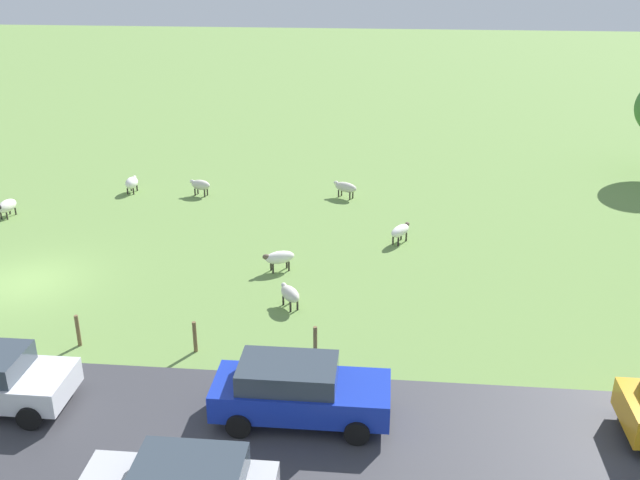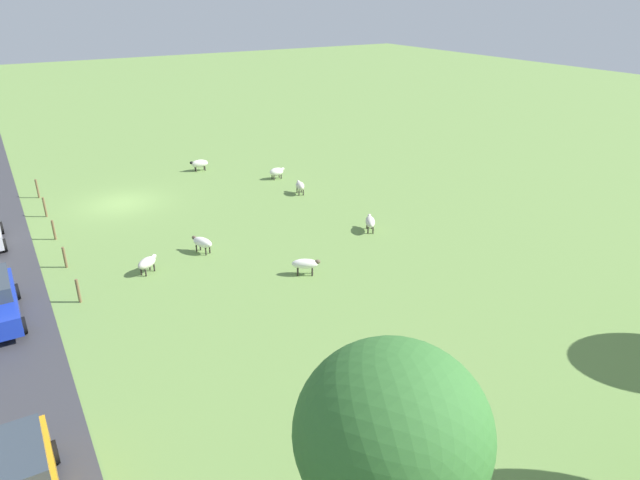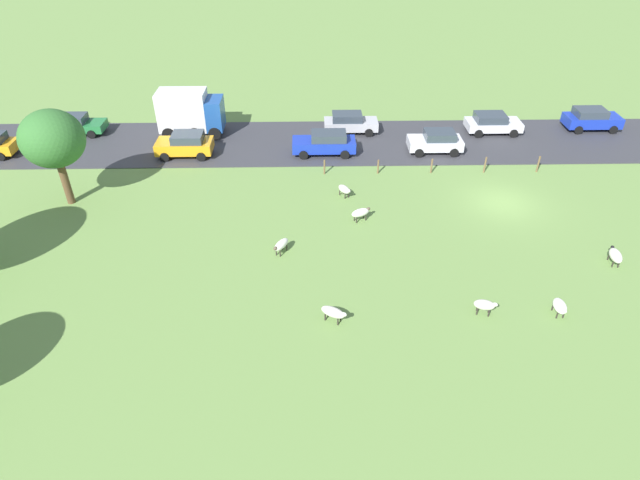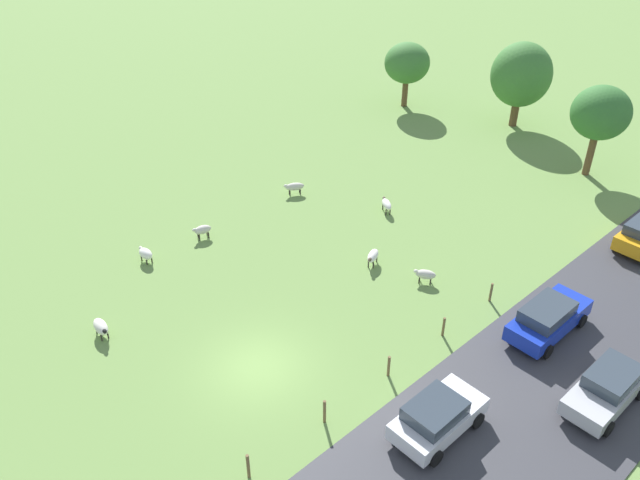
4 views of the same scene
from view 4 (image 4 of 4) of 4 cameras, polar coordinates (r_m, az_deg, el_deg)
The scene contains 19 objects.
ground_plane at distance 27.53m, azimuth -5.58°, elevation -11.27°, with size 160.00×160.00×0.00m, color #6B8E47.
sheep_0 at distance 35.55m, azimuth -10.53°, elevation 0.90°, with size 0.72×1.11×0.78m.
sheep_1 at distance 39.30m, azimuth -2.32°, elevation 4.81°, with size 1.00×1.27×0.77m.
sheep_2 at distance 30.11m, azimuth -19.10°, elevation -7.39°, with size 1.30×0.66×0.79m.
sheep_3 at distance 32.94m, azimuth 4.77°, elevation -1.44°, with size 0.92×1.25×0.78m.
sheep_4 at distance 32.01m, azimuth 9.44°, elevation -3.07°, with size 1.11×0.96×0.75m.
sheep_5 at distance 34.32m, azimuth -15.41°, elevation -1.19°, with size 1.09×0.55×0.77m.
sheep_6 at distance 37.58m, azimuth 6.01°, elevation 3.22°, with size 1.25×0.99×0.76m.
tree_0 at distance 52.25m, azimuth 7.84°, elevation 15.47°, with size 3.58×3.58×5.12m.
tree_1 at distance 43.79m, azimuth 23.92°, elevation 10.38°, with size 3.65×3.65×5.95m.
tree_2 at distance 50.06m, azimuth 17.64°, elevation 13.97°, with size 4.41×4.41×6.30m.
fence_post_0 at distance 23.51m, azimuth -6.47°, elevation -19.56°, with size 0.12×0.12×1.16m, color brown.
fence_post_1 at distance 24.95m, azimuth 0.41°, elevation -15.17°, with size 0.12×0.12×1.13m, color brown.
fence_post_2 at distance 26.84m, azimuth 6.20°, elevation -11.20°, with size 0.12×0.12×1.04m, color brown.
fence_post_3 at distance 29.04m, azimuth 11.05°, elevation -7.66°, with size 0.12×0.12×1.01m, color brown.
fence_post_4 at distance 31.49m, azimuth 15.12°, elevation -4.56°, with size 0.12×0.12×1.04m, color brown.
car_2 at distance 27.74m, azimuth 24.42°, elevation -11.99°, with size 1.95×4.14×1.55m.
car_3 at distance 30.12m, azimuth 19.84°, elevation -6.59°, with size 2.00×4.52×1.63m.
car_4 at distance 24.78m, azimuth 10.51°, elevation -15.32°, with size 2.05×3.86×1.57m.
Camera 4 is at (16.11, -11.31, 19.24)m, focal length 35.60 mm.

